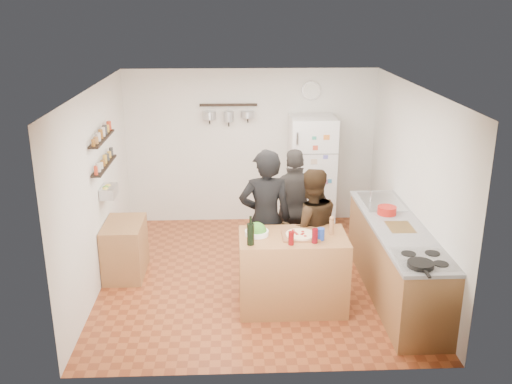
{
  "coord_description": "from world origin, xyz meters",
  "views": [
    {
      "loc": [
        -0.29,
        -6.85,
        3.48
      ],
      "look_at": [
        0.0,
        0.1,
        1.15
      ],
      "focal_mm": 40.0,
      "sensor_mm": 36.0,
      "label": 1
    }
  ],
  "objects_px": {
    "person_center": "(310,229)",
    "red_bowl": "(387,210)",
    "prep_island": "(292,272)",
    "salad_bowl": "(257,233)",
    "salt_canister": "(321,234)",
    "counter_run": "(396,261)",
    "wall_clock": "(311,91)",
    "wine_bottle": "(251,234)",
    "fridge": "(311,173)",
    "person_back": "(295,209)",
    "pepper_mill": "(332,227)",
    "person_left": "(265,220)",
    "skillet": "(421,264)",
    "side_table": "(125,249)"
  },
  "relations": [
    {
      "from": "person_back",
      "to": "wall_clock",
      "type": "xyz_separation_m",
      "value": [
        0.41,
        1.76,
        1.32
      ]
    },
    {
      "from": "person_left",
      "to": "prep_island",
      "type": "bearing_deg",
      "value": 114.47
    },
    {
      "from": "wall_clock",
      "to": "side_table",
      "type": "xyz_separation_m",
      "value": [
        -2.69,
        -1.94,
        -1.78
      ]
    },
    {
      "from": "wine_bottle",
      "to": "wall_clock",
      "type": "height_order",
      "value": "wall_clock"
    },
    {
      "from": "side_table",
      "to": "red_bowl",
      "type": "bearing_deg",
      "value": -5.16
    },
    {
      "from": "skillet",
      "to": "fridge",
      "type": "relative_size",
      "value": 0.15
    },
    {
      "from": "wine_bottle",
      "to": "salt_canister",
      "type": "distance_m",
      "value": 0.81
    },
    {
      "from": "wine_bottle",
      "to": "pepper_mill",
      "type": "height_order",
      "value": "wine_bottle"
    },
    {
      "from": "pepper_mill",
      "to": "person_center",
      "type": "height_order",
      "value": "person_center"
    },
    {
      "from": "wall_clock",
      "to": "fridge",
      "type": "bearing_deg",
      "value": -90.0
    },
    {
      "from": "wine_bottle",
      "to": "person_center",
      "type": "relative_size",
      "value": 0.16
    },
    {
      "from": "person_left",
      "to": "counter_run",
      "type": "distance_m",
      "value": 1.69
    },
    {
      "from": "person_back",
      "to": "person_left",
      "type": "bearing_deg",
      "value": 50.54
    },
    {
      "from": "salad_bowl",
      "to": "person_center",
      "type": "relative_size",
      "value": 0.17
    },
    {
      "from": "salt_canister",
      "to": "fridge",
      "type": "distance_m",
      "value": 2.69
    },
    {
      "from": "person_center",
      "to": "red_bowl",
      "type": "bearing_deg",
      "value": 179.89
    },
    {
      "from": "prep_island",
      "to": "wall_clock",
      "type": "relative_size",
      "value": 4.17
    },
    {
      "from": "fridge",
      "to": "person_left",
      "type": "bearing_deg",
      "value": -112.87
    },
    {
      "from": "wine_bottle",
      "to": "red_bowl",
      "type": "distance_m",
      "value": 1.96
    },
    {
      "from": "pepper_mill",
      "to": "red_bowl",
      "type": "height_order",
      "value": "pepper_mill"
    },
    {
      "from": "prep_island",
      "to": "person_left",
      "type": "bearing_deg",
      "value": 118.16
    },
    {
      "from": "salad_bowl",
      "to": "person_left",
      "type": "height_order",
      "value": "person_left"
    },
    {
      "from": "salad_bowl",
      "to": "fridge",
      "type": "bearing_deg",
      "value": 68.69
    },
    {
      "from": "skillet",
      "to": "salad_bowl",
      "type": "bearing_deg",
      "value": 150.4
    },
    {
      "from": "skillet",
      "to": "fridge",
      "type": "bearing_deg",
      "value": 100.74
    },
    {
      "from": "person_back",
      "to": "counter_run",
      "type": "xyz_separation_m",
      "value": [
        1.16,
        -0.87,
        -0.38
      ]
    },
    {
      "from": "prep_island",
      "to": "person_back",
      "type": "distance_m",
      "value": 1.19
    },
    {
      "from": "salt_canister",
      "to": "person_center",
      "type": "distance_m",
      "value": 0.65
    },
    {
      "from": "wall_clock",
      "to": "person_back",
      "type": "bearing_deg",
      "value": -103.18
    },
    {
      "from": "person_back",
      "to": "counter_run",
      "type": "distance_m",
      "value": 1.5
    },
    {
      "from": "wine_bottle",
      "to": "person_left",
      "type": "relative_size",
      "value": 0.14
    },
    {
      "from": "person_left",
      "to": "pepper_mill",
      "type": "bearing_deg",
      "value": 142.64
    },
    {
      "from": "fridge",
      "to": "prep_island",
      "type": "bearing_deg",
      "value": -102.3
    },
    {
      "from": "prep_island",
      "to": "fridge",
      "type": "bearing_deg",
      "value": 77.7
    },
    {
      "from": "side_table",
      "to": "skillet",
      "type": "bearing_deg",
      "value": -28.57
    },
    {
      "from": "salad_bowl",
      "to": "person_center",
      "type": "distance_m",
      "value": 0.83
    },
    {
      "from": "salad_bowl",
      "to": "red_bowl",
      "type": "height_order",
      "value": "red_bowl"
    },
    {
      "from": "prep_island",
      "to": "salad_bowl",
      "type": "relative_size",
      "value": 4.55
    },
    {
      "from": "wall_clock",
      "to": "person_center",
      "type": "bearing_deg",
      "value": -96.93
    },
    {
      "from": "salt_canister",
      "to": "person_left",
      "type": "bearing_deg",
      "value": 131.68
    },
    {
      "from": "salt_canister",
      "to": "counter_run",
      "type": "distance_m",
      "value": 1.2
    },
    {
      "from": "person_center",
      "to": "skillet",
      "type": "distance_m",
      "value": 1.67
    },
    {
      "from": "person_back",
      "to": "prep_island",
      "type": "bearing_deg",
      "value": 80.06
    },
    {
      "from": "person_back",
      "to": "wall_clock",
      "type": "relative_size",
      "value": 5.52
    },
    {
      "from": "counter_run",
      "to": "skillet",
      "type": "xyz_separation_m",
      "value": [
        -0.1,
        -1.13,
        0.5
      ]
    },
    {
      "from": "person_left",
      "to": "counter_run",
      "type": "bearing_deg",
      "value": 166.04
    },
    {
      "from": "counter_run",
      "to": "wine_bottle",
      "type": "bearing_deg",
      "value": -165.29
    },
    {
      "from": "person_center",
      "to": "red_bowl",
      "type": "xyz_separation_m",
      "value": [
        0.99,
        0.14,
        0.18
      ]
    },
    {
      "from": "salad_bowl",
      "to": "pepper_mill",
      "type": "bearing_deg",
      "value": 0.0
    },
    {
      "from": "wine_bottle",
      "to": "person_back",
      "type": "height_order",
      "value": "person_back"
    }
  ]
}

